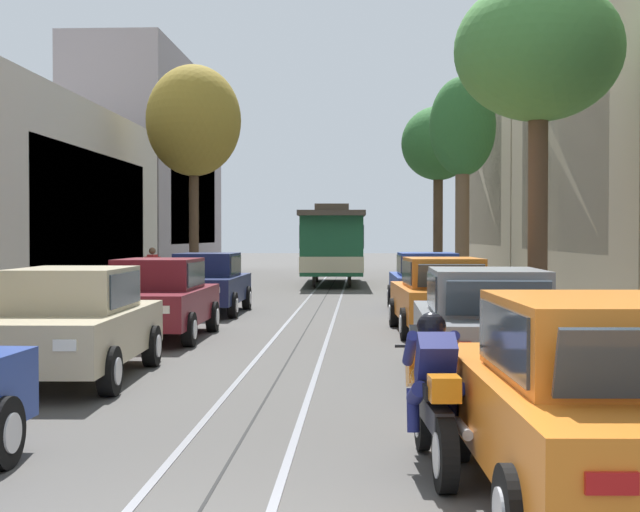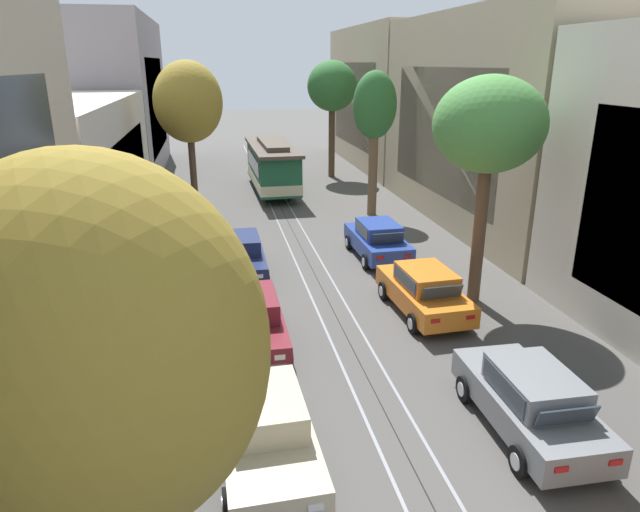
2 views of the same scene
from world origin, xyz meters
TOP-DOWN VIEW (x-y plane):
  - ground_plane at (0.00, 21.43)m, footprint 160.00×160.00m
  - trolley_track_rails at (0.00, 24.79)m, footprint 1.14×61.58m
  - building_facade_left at (-9.88, 25.08)m, footprint 5.39×53.28m
  - building_facade_right at (10.04, 26.10)m, footprint 5.76×53.28m
  - parked_car_beige_second_left at (-2.92, 7.78)m, footprint 2.08×4.40m
  - parked_car_maroon_mid_left at (-2.84, 12.99)m, footprint 2.00×4.36m
  - parked_car_navy_fourth_left at (-2.85, 18.84)m, footprint 2.02×4.37m
  - parked_car_grey_second_right at (2.92, 7.77)m, footprint 2.04×4.38m
  - parked_car_orange_mid_right at (2.88, 14.19)m, footprint 2.14×4.42m
  - parked_car_blue_fourth_right at (2.97, 19.86)m, footprint 2.06×4.39m
  - street_tree_kerb_left_near at (-5.02, 3.83)m, footprint 3.78×3.03m
  - street_tree_kerb_left_second at (-4.67, 26.86)m, footprint 3.31×3.39m
  - street_tree_kerb_right_second at (4.99, 14.86)m, footprint 3.61×3.34m
  - street_tree_kerb_right_mid at (4.68, 26.80)m, footprint 2.28×1.91m
  - street_tree_kerb_right_fourth at (4.78, 37.87)m, footprint 3.43×3.71m
  - cable_car_trolley at (-0.00, 33.06)m, footprint 2.76×9.17m
  - pedestrian_on_left_pavement at (-5.58, 24.41)m, footprint 0.55×0.40m

SIDE VIEW (x-z plane):
  - ground_plane at x=0.00m, z-range 0.00..0.00m
  - trolley_track_rails at x=0.00m, z-range 0.00..0.01m
  - parked_car_beige_second_left at x=-2.92m, z-range 0.01..1.59m
  - parked_car_maroon_mid_left at x=-2.84m, z-range 0.01..1.59m
  - parked_car_navy_fourth_left at x=-2.85m, z-range 0.01..1.59m
  - parked_car_grey_second_right at x=2.92m, z-range 0.01..1.59m
  - parked_car_orange_mid_right at x=2.88m, z-range 0.01..1.59m
  - parked_car_blue_fourth_right at x=2.97m, z-range 0.01..1.59m
  - pedestrian_on_left_pavement at x=-5.58m, z-range 0.11..1.77m
  - cable_car_trolley at x=0.00m, z-range 0.02..3.30m
  - building_facade_left at x=-9.88m, z-range -0.73..10.20m
  - street_tree_kerb_left_near at x=-5.02m, z-range 1.30..8.43m
  - building_facade_right at x=10.04m, z-range -0.26..10.25m
  - street_tree_kerb_right_mid at x=4.68m, z-range 1.81..9.33m
  - street_tree_kerb_right_second at x=4.99m, z-range 2.16..9.71m
  - street_tree_kerb_left_second at x=-4.67m, z-range 2.02..10.03m
  - street_tree_kerb_right_fourth at x=4.78m, z-range 2.22..10.28m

